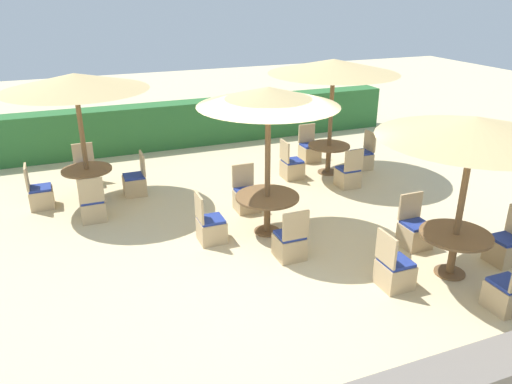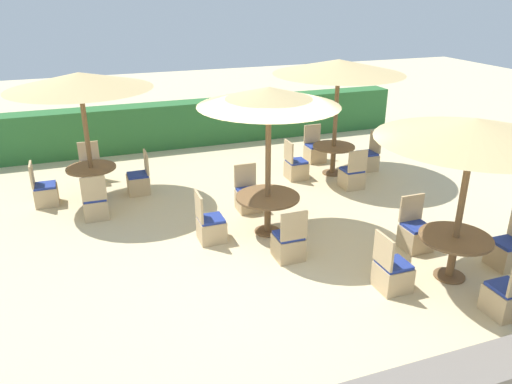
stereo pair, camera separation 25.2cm
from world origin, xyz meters
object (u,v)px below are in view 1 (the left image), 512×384
Objects in this scene: patio_chair_front_right_west at (394,271)px; patio_chair_back_right_south at (348,176)px; patio_chair_back_left_east at (135,183)px; patio_chair_back_right_north at (309,151)px; parasol_front_right at (474,128)px; parasol_back_left at (75,82)px; parasol_back_right at (334,67)px; round_table_center at (267,203)px; patio_chair_center_south at (290,244)px; patio_chair_center_west at (211,228)px; patio_chair_back_left_west at (40,195)px; round_table_back_right at (329,151)px; patio_chair_back_left_north at (86,174)px; patio_chair_center_north at (246,198)px; patio_chair_front_right_east at (505,248)px; patio_chair_back_right_east at (362,158)px; round_table_back_left at (88,176)px; patio_chair_front_right_south at (507,294)px; patio_chair_front_right_north at (415,232)px; round_table_front_right at (455,242)px; patio_chair_back_right_west at (292,167)px; parasol_center at (268,97)px; patio_chair_back_left_south at (93,208)px.

patio_chair_front_right_west is 1.00× the size of patio_chair_back_right_south.
patio_chair_back_left_east is 4.63m from patio_chair_back_right_north.
patio_chair_back_left_east is at bearing 128.50° from parasol_front_right.
parasol_back_left is 0.95× the size of parasol_back_right.
round_table_center is 1.08m from patio_chair_center_south.
patio_chair_front_right_west and patio_chair_center_west have the same top height.
patio_chair_back_left_west is 0.93× the size of round_table_back_right.
patio_chair_back_left_west is at bearing -136.04° from patio_chair_front_right_west.
patio_chair_back_left_east is 1.00× the size of patio_chair_back_right_south.
patio_chair_back_left_north is at bearing 121.26° from patio_chair_center_south.
patio_chair_back_right_south and patio_chair_center_north have the same top height.
patio_chair_front_right_east is 5.38m from parasol_back_right.
patio_chair_back_right_south is 1.34m from patio_chair_back_right_east.
round_table_back_left is at bearing -142.03° from patio_chair_front_right_west.
patio_chair_back_right_south is (0.45, 3.83, -2.12)m from parasol_front_right.
patio_chair_center_south is (-2.20, 2.44, 0.00)m from patio_chair_front_right_south.
round_table_center is at bearing 87.91° from patio_chair_center_west.
patio_chair_back_left_north is at bearing 125.24° from patio_chair_front_right_south.
parasol_back_left is 2.45m from patio_chair_back_left_west.
patio_chair_back_left_north reaches higher than round_table_back_right.
patio_chair_front_right_south and patio_chair_back_left_east have the same top height.
round_table_center is (1.97, -2.74, 0.33)m from patio_chair_back_left_east.
patio_chair_back_right_north is 5.12m from patio_chair_center_south.
round_table_back_right is at bearing 89.92° from patio_chair_back_right_north.
patio_chair_back_left_north is (-5.10, 5.20, 0.00)m from patio_chair_front_right_north.
patio_chair_back_right_south is at bearing 158.21° from patio_chair_front_right_west.
patio_chair_center_west is (2.81, -2.71, 0.00)m from patio_chair_back_left_west.
patio_chair_front_right_east and patio_chair_back_left_west have the same top height.
parasol_front_right is 2.50× the size of round_table_front_right.
patio_chair_front_right_east is 4.05m from round_table_center.
parasol_front_right reaches higher than round_table_front_right.
patio_chair_back_right_north and patio_chair_center_south have the same top height.
patio_chair_center_north is at bearing -162.69° from patio_chair_front_right_west.
patio_chair_front_right_west is 0.93× the size of round_table_back_right.
patio_chair_back_right_west is at bearing 88.71° from patio_chair_back_right_east.
patio_chair_back_right_west is at bearing -4.31° from round_table_back_left.
parasol_back_right is at bearing 89.75° from patio_chair_back_right_west.
patio_chair_center_north is (1.07, 1.02, 0.00)m from patio_chair_center_west.
patio_chair_front_right_west and patio_chair_front_right_north have the same top height.
patio_chair_center_west is at bearing 46.04° from patio_chair_back_left_west.
round_table_back_right is (1.55, 4.77, 0.28)m from patio_chair_front_right_west.
parasol_center is at bearing -34.45° from patio_chair_back_right_west.
patio_chair_back_left_south is (-5.08, 4.14, -2.12)m from parasol_front_right.
patio_chair_center_south is at bearing -91.05° from round_table_center.
patio_chair_front_right_east is at bearing -1.85° from round_table_front_right.
patio_chair_back_left_north is at bearing 166.08° from round_table_back_right.
patio_chair_back_left_west and patio_chair_back_left_east have the same top height.
patio_chair_back_right_south is at bearing 110.54° from patio_chair_center_west.
patio_chair_front_right_east is at bearing 132.44° from patio_chair_center_north.
parasol_front_right is at bearing 163.39° from patio_chair_back_right_east.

